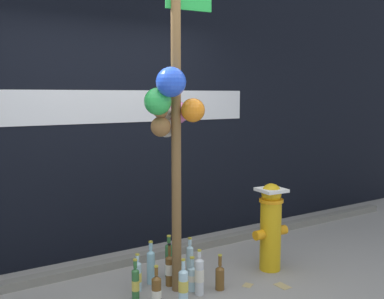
# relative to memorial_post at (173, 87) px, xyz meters

# --- Properties ---
(building_wall) EXTENTS (10.00, 0.21, 3.33)m
(building_wall) POSITION_rel_memorial_post_xyz_m (-0.11, 1.30, -0.10)
(building_wall) COLOR black
(building_wall) RESTS_ON ground_plane
(curb_strip) EXTENTS (8.00, 0.12, 0.08)m
(curb_strip) POSITION_rel_memorial_post_xyz_m (-0.11, 0.80, -1.72)
(curb_strip) COLOR slate
(curb_strip) RESTS_ON ground_plane
(memorial_post) EXTENTS (0.64, 0.49, 3.00)m
(memorial_post) POSITION_rel_memorial_post_xyz_m (0.00, 0.00, 0.00)
(memorial_post) COLOR brown
(memorial_post) RESTS_ON ground_plane
(fire_hydrant) EXTENTS (0.39, 0.26, 0.86)m
(fire_hydrant) POSITION_rel_memorial_post_xyz_m (1.04, -0.08, -1.31)
(fire_hydrant) COLOR gold
(fire_hydrant) RESTS_ON ground_plane
(bottle_0) EXTENTS (0.07, 0.07, 0.39)m
(bottle_0) POSITION_rel_memorial_post_xyz_m (0.03, 0.13, -1.61)
(bottle_0) COLOR brown
(bottle_0) RESTS_ON ground_plane
(bottle_1) EXTENTS (0.08, 0.08, 0.40)m
(bottle_1) POSITION_rel_memorial_post_xyz_m (0.15, -0.17, -1.59)
(bottle_1) COLOR silver
(bottle_1) RESTS_ON ground_plane
(bottle_2) EXTENTS (0.08, 0.08, 0.33)m
(bottle_2) POSITION_rel_memorial_post_xyz_m (-0.25, -0.14, -1.64)
(bottle_2) COLOR brown
(bottle_2) RESTS_ON ground_plane
(bottle_3) EXTENTS (0.07, 0.07, 0.33)m
(bottle_3) POSITION_rel_memorial_post_xyz_m (-0.26, 0.18, -1.62)
(bottle_3) COLOR #B2DBEA
(bottle_3) RESTS_ON ground_plane
(bottle_4) EXTENTS (0.08, 0.08, 0.32)m
(bottle_4) POSITION_rel_memorial_post_xyz_m (0.36, -0.19, -1.64)
(bottle_4) COLOR brown
(bottle_4) RESTS_ON ground_plane
(bottle_5) EXTENTS (0.06, 0.06, 0.35)m
(bottle_5) POSITION_rel_memorial_post_xyz_m (-0.35, 0.03, -1.62)
(bottle_5) COLOR #337038
(bottle_5) RESTS_ON ground_plane
(bottle_6) EXTENTS (0.07, 0.07, 0.31)m
(bottle_6) POSITION_rel_memorial_post_xyz_m (0.14, -0.08, -1.64)
(bottle_6) COLOR #B2DBEA
(bottle_6) RESTS_ON ground_plane
(bottle_7) EXTENTS (0.07, 0.07, 0.39)m
(bottle_7) POSITION_rel_memorial_post_xyz_m (0.26, 0.15, -1.59)
(bottle_7) COLOR #B2DBEA
(bottle_7) RESTS_ON ground_plane
(bottle_8) EXTENTS (0.07, 0.07, 0.39)m
(bottle_8) POSITION_rel_memorial_post_xyz_m (-0.09, 0.26, -1.59)
(bottle_8) COLOR #93CCE0
(bottle_8) RESTS_ON ground_plane
(bottle_9) EXTENTS (0.08, 0.08, 0.38)m
(bottle_9) POSITION_rel_memorial_post_xyz_m (-0.05, -0.24, -1.61)
(bottle_9) COLOR #B2DBEA
(bottle_9) RESTS_ON ground_plane
(bottle_10) EXTENTS (0.07, 0.07, 0.40)m
(bottle_10) POSITION_rel_memorial_post_xyz_m (0.13, 0.30, -1.59)
(bottle_10) COLOR #337038
(bottle_10) RESTS_ON ground_plane
(litter_0) EXTENTS (0.10, 0.15, 0.01)m
(litter_0) POSITION_rel_memorial_post_xyz_m (0.87, -0.43, -1.76)
(litter_0) COLOR tan
(litter_0) RESTS_ON ground_plane
(litter_1) EXTENTS (0.12, 0.12, 0.01)m
(litter_1) POSITION_rel_memorial_post_xyz_m (0.62, -0.25, -1.76)
(litter_1) COLOR tan
(litter_1) RESTS_ON ground_plane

